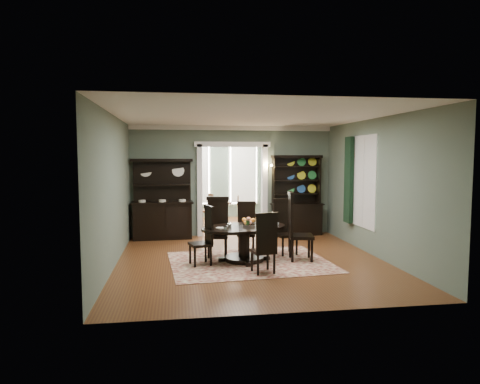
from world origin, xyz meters
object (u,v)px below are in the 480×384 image
at_px(dining_table, 244,237).
at_px(parlor_table, 220,210).
at_px(welsh_dresser, 297,206).
at_px(sideboard, 162,211).

bearing_deg(dining_table, parlor_table, 73.45).
xyz_separation_m(dining_table, parlor_table, (-0.03, 4.83, -0.04)).
relative_size(welsh_dresser, parlor_table, 2.84).
distance_m(dining_table, sideboard, 3.26).
bearing_deg(parlor_table, welsh_dresser, -47.18).
bearing_deg(dining_table, welsh_dresser, 38.29).
xyz_separation_m(welsh_dresser, parlor_table, (-1.94, 2.09, -0.33)).
bearing_deg(dining_table, sideboard, 105.82).
height_order(dining_table, welsh_dresser, welsh_dresser).
distance_m(sideboard, parlor_table, 2.73).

